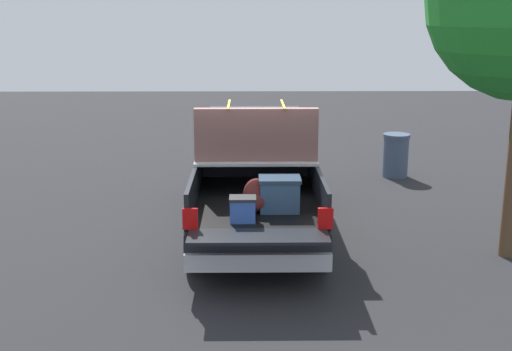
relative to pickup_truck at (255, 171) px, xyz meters
name	(u,v)px	position (x,y,z in m)	size (l,w,h in m)	color
ground_plane	(256,229)	(-0.35, 0.00, -0.94)	(40.00, 40.00, 0.00)	#262628
pickup_truck	(255,171)	(0.00, 0.00, 0.00)	(6.05, 2.06, 2.23)	black
trash_can	(396,155)	(3.30, -3.20, -0.45)	(0.60, 0.60, 0.98)	#3F4C66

